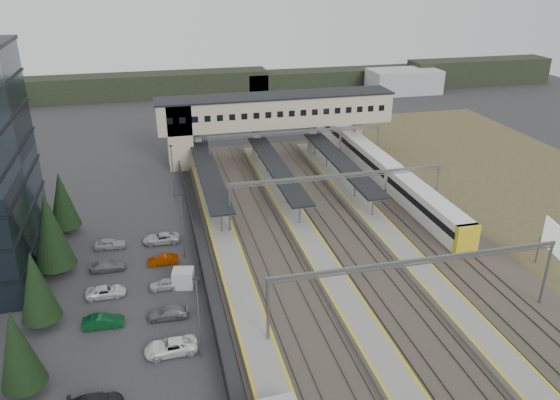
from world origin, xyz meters
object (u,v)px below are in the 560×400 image
object	(u,v)px
relay_cabin_far	(183,278)
footbridge	(260,115)
billboard	(559,244)
train	(369,158)

from	to	relation	value
relay_cabin_far	footbridge	world-z (taller)	footbridge
footbridge	billboard	world-z (taller)	footbridge
footbridge	train	distance (m)	19.85
footbridge	relay_cabin_far	bearing A→B (deg)	-113.10
footbridge	billboard	xyz separation A→B (m)	(23.28, -45.58, -4.01)
relay_cabin_far	train	xyz separation A→B (m)	(32.58, 28.47, 1.08)
train	relay_cabin_far	bearing A→B (deg)	-138.85
relay_cabin_far	billboard	world-z (taller)	billboard
relay_cabin_far	train	distance (m)	43.27
footbridge	billboard	size ratio (longest dim) A/B	6.16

